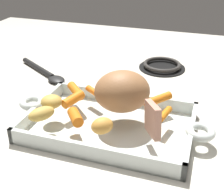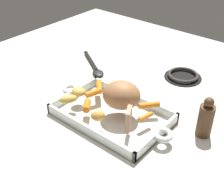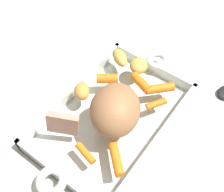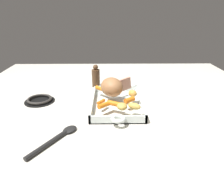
{
  "view_description": "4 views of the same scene",
  "coord_description": "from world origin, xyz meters",
  "px_view_note": "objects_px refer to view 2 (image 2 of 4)",
  "views": [
    {
      "loc": [
        -0.19,
        0.56,
        0.39
      ],
      "look_at": [
        -0.0,
        -0.01,
        0.08
      ],
      "focal_mm": 49.59,
      "sensor_mm": 36.0,
      "label": 1
    },
    {
      "loc": [
        -0.52,
        0.62,
        0.62
      ],
      "look_at": [
        0.02,
        -0.02,
        0.07
      ],
      "focal_mm": 48.97,
      "sensor_mm": 36.0,
      "label": 2
    },
    {
      "loc": [
        -0.27,
        -0.2,
        0.56
      ],
      "look_at": [
        0.01,
        0.01,
        0.07
      ],
      "focal_mm": 44.71,
      "sensor_mm": 36.0,
      "label": 3
    },
    {
      "loc": [
        0.93,
        -0.03,
        0.44
      ],
      "look_at": [
        0.01,
        -0.02,
        0.05
      ],
      "focal_mm": 33.66,
      "sensor_mm": 36.0,
      "label": 4
    }
  ],
  "objects_px": {
    "baby_carrot_northwest": "(111,89)",
    "baby_carrot_center_right": "(99,87)",
    "stove_burner_rear": "(183,76)",
    "pepper_mill": "(206,119)",
    "roasting_dish": "(112,115)",
    "roast_slice_outer": "(128,119)",
    "baby_carrot_short": "(149,105)",
    "potato_near_roast": "(68,99)",
    "serving_spoon": "(94,66)",
    "pork_roast": "(121,95)",
    "baby_carrot_long": "(87,106)",
    "potato_halved": "(98,116)",
    "potato_golden_large": "(79,92)",
    "baby_carrot_southeast": "(146,117)",
    "baby_carrot_center_left": "(93,93)"
  },
  "relations": [
    {
      "from": "roast_slice_outer",
      "to": "baby_carrot_long",
      "type": "distance_m",
      "value": 0.16
    },
    {
      "from": "roasting_dish",
      "to": "baby_carrot_center_left",
      "type": "xyz_separation_m",
      "value": [
        0.09,
        -0.01,
        0.04
      ]
    },
    {
      "from": "roast_slice_outer",
      "to": "potato_near_roast",
      "type": "distance_m",
      "value": 0.23
    },
    {
      "from": "pork_roast",
      "to": "baby_carrot_southeast",
      "type": "height_order",
      "value": "pork_roast"
    },
    {
      "from": "baby_carrot_southeast",
      "to": "roast_slice_outer",
      "type": "bearing_deg",
      "value": 78.4
    },
    {
      "from": "potato_golden_large",
      "to": "pork_roast",
      "type": "bearing_deg",
      "value": -164.95
    },
    {
      "from": "serving_spoon",
      "to": "roasting_dish",
      "type": "bearing_deg",
      "value": -6.06
    },
    {
      "from": "baby_carrot_short",
      "to": "potato_near_roast",
      "type": "bearing_deg",
      "value": 34.05
    },
    {
      "from": "roasting_dish",
      "to": "pepper_mill",
      "type": "distance_m",
      "value": 0.3
    },
    {
      "from": "baby_carrot_short",
      "to": "baby_carrot_center_right",
      "type": "xyz_separation_m",
      "value": [
        0.2,
        0.02,
        0.0
      ]
    },
    {
      "from": "baby_carrot_northwest",
      "to": "baby_carrot_center_right",
      "type": "distance_m",
      "value": 0.04
    },
    {
      "from": "potato_golden_large",
      "to": "pepper_mill",
      "type": "distance_m",
      "value": 0.43
    },
    {
      "from": "roasting_dish",
      "to": "roast_slice_outer",
      "type": "relative_size",
      "value": 7.14
    },
    {
      "from": "baby_carrot_center_right",
      "to": "serving_spoon",
      "type": "height_order",
      "value": "baby_carrot_center_right"
    },
    {
      "from": "baby_carrot_northwest",
      "to": "roasting_dish",
      "type": "bearing_deg",
      "value": 132.5
    },
    {
      "from": "roast_slice_outer",
      "to": "baby_carrot_southeast",
      "type": "relative_size",
      "value": 1.26
    },
    {
      "from": "pork_roast",
      "to": "pepper_mill",
      "type": "bearing_deg",
      "value": -159.58
    },
    {
      "from": "serving_spoon",
      "to": "baby_carrot_northwest",
      "type": "bearing_deg",
      "value": -2.51
    },
    {
      "from": "baby_carrot_center_left",
      "to": "baby_carrot_northwest",
      "type": "xyz_separation_m",
      "value": [
        -0.03,
        -0.06,
        -0.0
      ]
    },
    {
      "from": "baby_carrot_short",
      "to": "baby_carrot_center_right",
      "type": "height_order",
      "value": "same"
    },
    {
      "from": "baby_carrot_northwest",
      "to": "serving_spoon",
      "type": "relative_size",
      "value": 0.22
    },
    {
      "from": "potato_halved",
      "to": "stove_burner_rear",
      "type": "distance_m",
      "value": 0.47
    },
    {
      "from": "baby_carrot_long",
      "to": "potato_halved",
      "type": "distance_m",
      "value": 0.07
    },
    {
      "from": "baby_carrot_northwest",
      "to": "serving_spoon",
      "type": "distance_m",
      "value": 0.27
    },
    {
      "from": "pork_roast",
      "to": "baby_carrot_center_left",
      "type": "distance_m",
      "value": 0.12
    },
    {
      "from": "baby_carrot_northwest",
      "to": "potato_near_roast",
      "type": "relative_size",
      "value": 0.8
    },
    {
      "from": "baby_carrot_southeast",
      "to": "baby_carrot_northwest",
      "type": "relative_size",
      "value": 1.07
    },
    {
      "from": "pork_roast",
      "to": "baby_carrot_southeast",
      "type": "xyz_separation_m",
      "value": [
        -0.1,
        0.0,
        -0.04
      ]
    },
    {
      "from": "pork_roast",
      "to": "baby_carrot_center_right",
      "type": "height_order",
      "value": "pork_roast"
    },
    {
      "from": "potato_golden_large",
      "to": "baby_carrot_short",
      "type": "bearing_deg",
      "value": -156.8
    },
    {
      "from": "pork_roast",
      "to": "serving_spoon",
      "type": "height_order",
      "value": "pork_roast"
    },
    {
      "from": "potato_halved",
      "to": "serving_spoon",
      "type": "relative_size",
      "value": 0.21
    },
    {
      "from": "baby_carrot_long",
      "to": "potato_golden_large",
      "type": "relative_size",
      "value": 1.05
    },
    {
      "from": "potato_near_roast",
      "to": "serving_spoon",
      "type": "xyz_separation_m",
      "value": [
        0.16,
        -0.29,
        -0.05
      ]
    },
    {
      "from": "stove_burner_rear",
      "to": "serving_spoon",
      "type": "bearing_deg",
      "value": 26.46
    },
    {
      "from": "roasting_dish",
      "to": "stove_burner_rear",
      "type": "bearing_deg",
      "value": -97.3
    },
    {
      "from": "baby_carrot_center_left",
      "to": "potato_near_roast",
      "type": "xyz_separation_m",
      "value": [
        0.03,
        0.09,
        0.0
      ]
    },
    {
      "from": "potato_golden_large",
      "to": "potato_near_roast",
      "type": "height_order",
      "value": "potato_golden_large"
    },
    {
      "from": "baby_carrot_long",
      "to": "potato_near_roast",
      "type": "distance_m",
      "value": 0.07
    },
    {
      "from": "pork_roast",
      "to": "roast_slice_outer",
      "type": "distance_m",
      "value": 0.11
    },
    {
      "from": "roasting_dish",
      "to": "baby_carrot_southeast",
      "type": "height_order",
      "value": "baby_carrot_southeast"
    },
    {
      "from": "pork_roast",
      "to": "serving_spoon",
      "type": "bearing_deg",
      "value": -32.98
    },
    {
      "from": "pork_roast",
      "to": "baby_carrot_long",
      "type": "bearing_deg",
      "value": 45.65
    },
    {
      "from": "roasting_dish",
      "to": "baby_carrot_center_left",
      "type": "relative_size",
      "value": 7.93
    },
    {
      "from": "stove_burner_rear",
      "to": "pepper_mill",
      "type": "bearing_deg",
      "value": 128.69
    },
    {
      "from": "potato_golden_large",
      "to": "serving_spoon",
      "type": "xyz_separation_m",
      "value": [
        0.15,
        -0.24,
        -0.05
      ]
    },
    {
      "from": "roast_slice_outer",
      "to": "potato_halved",
      "type": "height_order",
      "value": "roast_slice_outer"
    },
    {
      "from": "serving_spoon",
      "to": "potato_near_roast",
      "type": "bearing_deg",
      "value": -29.81
    },
    {
      "from": "baby_carrot_southeast",
      "to": "potato_golden_large",
      "type": "xyz_separation_m",
      "value": [
        0.25,
        0.04,
        0.01
      ]
    },
    {
      "from": "roast_slice_outer",
      "to": "potato_golden_large",
      "type": "bearing_deg",
      "value": -7.05
    }
  ]
}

